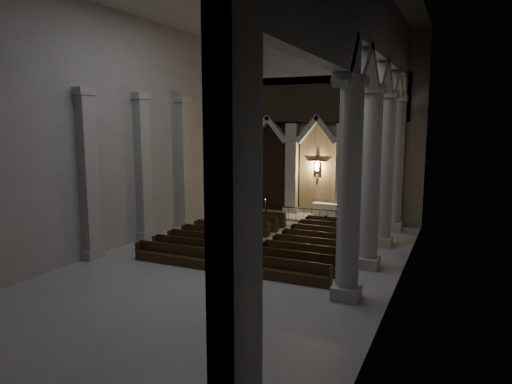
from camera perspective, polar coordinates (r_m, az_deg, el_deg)
room at (r=20.64m, az=-1.82°, el=11.90°), size 24.00×24.10×12.00m
sanctuary_wall at (r=31.36m, az=7.69°, el=8.90°), size 14.00×0.77×12.00m
right_arcade at (r=20.18m, az=14.43°, el=12.36°), size 1.00×24.00×12.00m
left_pilasters at (r=27.23m, az=-11.31°, el=3.16°), size 0.60×13.00×8.03m
sanctuary_step at (r=31.12m, az=6.95°, el=-3.21°), size 8.50×2.60×0.15m
altar at (r=31.29m, az=8.71°, el=-2.21°), size 1.74×0.70×0.89m
altar_rail at (r=29.46m, az=5.99°, el=-2.64°), size 5.32×0.09×1.05m
candle_stand_left at (r=31.30m, az=1.17°, el=-2.57°), size 0.22×0.22×1.28m
candle_stand_right at (r=29.02m, az=10.70°, el=-3.61°), size 0.22×0.22×1.28m
pews at (r=24.01m, az=1.32°, el=-6.17°), size 9.42×9.47×0.90m
worshipper at (r=26.98m, az=8.69°, el=-4.05°), size 0.44×0.33×1.10m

